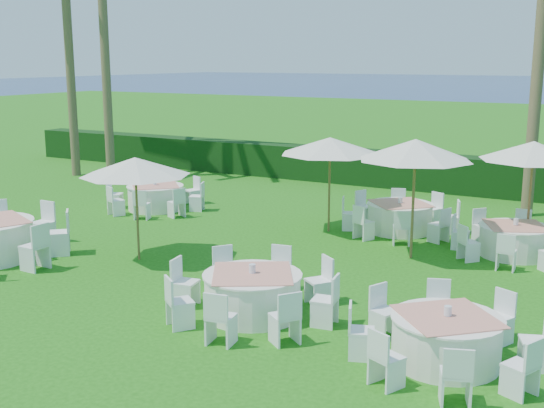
% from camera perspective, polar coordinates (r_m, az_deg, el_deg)
% --- Properties ---
extents(ground, '(120.00, 120.00, 0.00)m').
position_cam_1_polar(ground, '(12.83, -3.20, -7.67)').
color(ground, '#1A5D10').
rests_on(ground, ground).
extents(hedge, '(34.00, 1.00, 1.20)m').
position_cam_1_polar(hedge, '(23.44, 12.41, 2.66)').
color(hedge, black).
rests_on(hedge, ground).
extents(banquet_table_b, '(3.00, 3.00, 0.91)m').
position_cam_1_polar(banquet_table_b, '(11.77, -1.65, -7.45)').
color(banquet_table_b, white).
rests_on(banquet_table_b, ground).
extents(banquet_table_c, '(2.77, 2.77, 0.87)m').
position_cam_1_polar(banquet_table_c, '(10.33, 14.37, -10.83)').
color(banquet_table_c, white).
rests_on(banquet_table_c, ground).
extents(banquet_table_d, '(2.81, 2.81, 0.88)m').
position_cam_1_polar(banquet_table_d, '(20.14, -9.72, 0.62)').
color(banquet_table_d, white).
rests_on(banquet_table_d, ground).
extents(banquet_table_e, '(2.87, 2.87, 0.90)m').
position_cam_1_polar(banquet_table_e, '(17.62, 10.64, -1.04)').
color(banquet_table_e, white).
rests_on(banquet_table_e, ground).
extents(banquet_table_f, '(2.76, 2.76, 0.85)m').
position_cam_1_polar(banquet_table_f, '(16.15, 19.63, -2.83)').
color(banquet_table_f, white).
rests_on(banquet_table_f, ground).
extents(umbrella_a, '(2.37, 2.37, 2.26)m').
position_cam_1_polar(umbrella_a, '(14.87, -11.37, 3.09)').
color(umbrella_a, brown).
rests_on(umbrella_a, ground).
extents(umbrella_b, '(2.49, 2.49, 2.64)m').
position_cam_1_polar(umbrella_b, '(14.97, 11.91, 4.46)').
color(umbrella_b, brown).
rests_on(umbrella_b, ground).
extents(umbrella_c, '(2.53, 2.53, 2.41)m').
position_cam_1_polar(umbrella_c, '(17.08, 4.88, 4.88)').
color(umbrella_c, brown).
rests_on(umbrella_c, ground).
extents(umbrella_d, '(2.42, 2.42, 2.51)m').
position_cam_1_polar(umbrella_d, '(16.51, 21.04, 4.17)').
color(umbrella_d, brown).
rests_on(umbrella_d, ground).
extents(palm_a, '(4.29, 4.34, 11.10)m').
position_cam_1_polar(palm_a, '(25.50, -13.98, 15.59)').
color(palm_a, brown).
rests_on(palm_a, ground).
extents(palm_c, '(4.40, 4.14, 10.09)m').
position_cam_1_polar(palm_c, '(20.02, 21.68, 14.67)').
color(palm_c, brown).
rests_on(palm_c, ground).
extents(palm_f, '(4.36, 4.27, 8.96)m').
position_cam_1_polar(palm_f, '(26.47, -16.67, 12.93)').
color(palm_f, brown).
rests_on(palm_f, ground).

